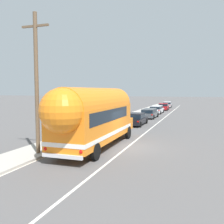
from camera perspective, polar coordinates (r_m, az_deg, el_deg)
The scene contains 10 objects.
ground_plane at distance 17.77m, azimuth 3.58°, elevation -7.93°, with size 300.00×300.00×0.00m, color #565454.
lane_markings at distance 29.68m, azimuth 6.34°, elevation -2.76°, with size 4.10×80.00×0.01m.
sidewalk_slab at distance 28.72m, azimuth -1.19°, elevation -2.85°, with size 2.53×90.00×0.15m, color #ADA89E.
utility_pole at distance 15.68m, azimuth -16.75°, elevation 6.45°, with size 1.80×0.24×8.50m.
painted_bus at distance 16.78m, azimuth -4.18°, elevation -0.72°, with size 2.61×11.46×4.12m.
car_lead at distance 28.85m, azimuth 5.46°, elevation -1.49°, with size 1.99×4.73×1.37m.
car_second at distance 36.31m, azimuth 8.52°, elevation -0.14°, with size 1.93×4.80×1.37m.
car_third at distance 43.84m, azimuth 10.10°, elevation 0.70°, with size 1.97×4.72×1.37m.
car_fourth at distance 51.91m, azimuth 11.62°, elevation 1.26°, with size 2.06×4.67×1.37m.
car_fifth at distance 59.53m, azimuth 12.45°, elevation 1.75°, with size 2.02×4.86×1.37m.
Camera 1 is at (4.59, -16.71, 3.94)m, focal length 40.28 mm.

